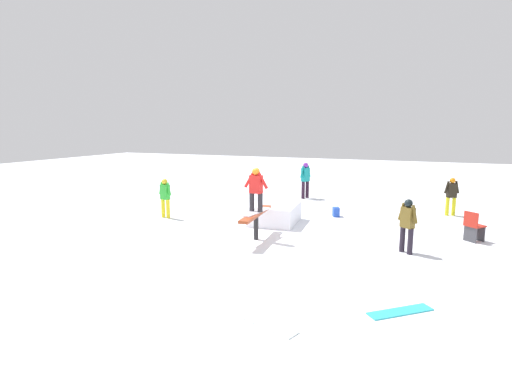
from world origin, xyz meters
TOP-DOWN VIEW (x-y plane):
  - ground_plane at (0.00, 0.00)m, footprint 60.00×60.00m
  - rail_feature at (0.00, 0.00)m, footprint 2.33×0.47m
  - snow_kicker_ramp at (-2.13, -0.18)m, footprint 1.92×1.64m
  - main_rider_on_rail at (0.00, 0.00)m, footprint 1.38×0.78m
  - bystander_teal at (-7.16, -0.49)m, footprint 0.67×0.37m
  - bystander_black at (-5.71, 5.47)m, footprint 0.33×0.56m
  - bystander_brown at (-0.32, 4.11)m, footprint 0.45×0.53m
  - bystander_green at (-1.37, -4.10)m, footprint 0.26×0.60m
  - loose_snowboard_cyan at (3.32, 4.15)m, footprint 1.03×1.13m
  - loose_snowboard_white at (4.58, 1.92)m, footprint 0.79×1.54m
  - folding_chair at (-2.20, 5.86)m, footprint 0.62×0.62m
  - backpack_on_snow at (-3.92, 1.57)m, footprint 0.36×0.32m

SIDE VIEW (x-z plane):
  - ground_plane at x=0.00m, z-range 0.00..0.00m
  - loose_snowboard_cyan at x=3.32m, z-range 0.00..0.02m
  - loose_snowboard_white at x=4.58m, z-range 0.00..0.02m
  - backpack_on_snow at x=-3.92m, z-range 0.00..0.34m
  - snow_kicker_ramp at x=-2.13m, z-range 0.00..0.65m
  - folding_chair at x=-2.20m, z-range -0.03..0.85m
  - rail_feature at x=0.00m, z-range 0.28..1.09m
  - bystander_black at x=-5.71m, z-range 0.09..1.50m
  - bystander_green at x=-1.37m, z-range 0.09..1.51m
  - bystander_brown at x=-0.32m, z-range 0.09..1.52m
  - bystander_teal at x=-7.16m, z-range 0.10..1.75m
  - main_rider_on_rail at x=0.00m, z-range 0.81..2.11m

